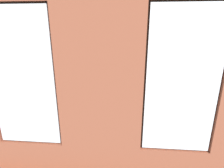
{
  "coord_description": "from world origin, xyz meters",
  "views": [
    {
      "loc": [
        -0.4,
        5.28,
        2.43
      ],
      "look_at": [
        0.01,
        0.4,
        0.92
      ],
      "focal_mm": 28.0,
      "sensor_mm": 36.0,
      "label": 1
    }
  ],
  "objects_px": {
    "coffee_table": "(112,98)",
    "tv_flatscreen": "(21,83)",
    "couch_left": "(196,107)",
    "table_plant_small": "(115,94)",
    "potted_plant_mid_room_small": "(127,92)",
    "cup_ceramic": "(112,95)",
    "potted_plant_near_tv": "(17,102)",
    "candle_jar": "(107,93)",
    "remote_black": "(123,95)",
    "couch_by_window": "(115,136)",
    "remote_gray": "(99,97)",
    "media_console": "(24,102)",
    "potted_plant_by_left_couch": "(171,89)"
  },
  "relations": [
    {
      "from": "coffee_table",
      "to": "potted_plant_mid_room_small",
      "type": "xyz_separation_m",
      "value": [
        -0.49,
        -0.72,
        -0.05
      ]
    },
    {
      "from": "media_console",
      "to": "potted_plant_near_tv",
      "type": "height_order",
      "value": "potted_plant_near_tv"
    },
    {
      "from": "cup_ceramic",
      "to": "potted_plant_near_tv",
      "type": "bearing_deg",
      "value": 34.61
    },
    {
      "from": "couch_by_window",
      "to": "remote_gray",
      "type": "distance_m",
      "value": 2.03
    },
    {
      "from": "cup_ceramic",
      "to": "couch_by_window",
      "type": "bearing_deg",
      "value": 96.63
    },
    {
      "from": "coffee_table",
      "to": "tv_flatscreen",
      "type": "xyz_separation_m",
      "value": [
        2.72,
        0.41,
        0.56
      ]
    },
    {
      "from": "coffee_table",
      "to": "potted_plant_by_left_couch",
      "type": "distance_m",
      "value": 2.26
    },
    {
      "from": "remote_gray",
      "to": "potted_plant_near_tv",
      "type": "relative_size",
      "value": 0.13
    },
    {
      "from": "couch_by_window",
      "to": "candle_jar",
      "type": "height_order",
      "value": "couch_by_window"
    },
    {
      "from": "table_plant_small",
      "to": "remote_black",
      "type": "distance_m",
      "value": 0.39
    },
    {
      "from": "couch_left",
      "to": "table_plant_small",
      "type": "distance_m",
      "value": 2.38
    },
    {
      "from": "cup_ceramic",
      "to": "potted_plant_by_left_couch",
      "type": "bearing_deg",
      "value": -155.51
    },
    {
      "from": "candle_jar",
      "to": "couch_by_window",
      "type": "bearing_deg",
      "value": 100.55
    },
    {
      "from": "tv_flatscreen",
      "to": "potted_plant_near_tv",
      "type": "relative_size",
      "value": 0.81
    },
    {
      "from": "coffee_table",
      "to": "table_plant_small",
      "type": "relative_size",
      "value": 6.09
    },
    {
      "from": "cup_ceramic",
      "to": "potted_plant_near_tv",
      "type": "height_order",
      "value": "potted_plant_near_tv"
    },
    {
      "from": "cup_ceramic",
      "to": "media_console",
      "type": "xyz_separation_m",
      "value": [
        2.72,
        0.42,
        -0.17
      ]
    },
    {
      "from": "potted_plant_near_tv",
      "to": "potted_plant_mid_room_small",
      "type": "height_order",
      "value": "potted_plant_near_tv"
    },
    {
      "from": "table_plant_small",
      "to": "potted_plant_mid_room_small",
      "type": "height_order",
      "value": "table_plant_small"
    },
    {
      "from": "couch_by_window",
      "to": "potted_plant_near_tv",
      "type": "bearing_deg",
      "value": -12.78
    },
    {
      "from": "table_plant_small",
      "to": "remote_gray",
      "type": "height_order",
      "value": "table_plant_small"
    },
    {
      "from": "candle_jar",
      "to": "remote_black",
      "type": "xyz_separation_m",
      "value": [
        -0.52,
        -0.04,
        -0.05
      ]
    },
    {
      "from": "media_console",
      "to": "table_plant_small",
      "type": "bearing_deg",
      "value": -174.13
    },
    {
      "from": "remote_gray",
      "to": "couch_by_window",
      "type": "bearing_deg",
      "value": 123.57
    },
    {
      "from": "coffee_table",
      "to": "remote_gray",
      "type": "height_order",
      "value": "remote_gray"
    },
    {
      "from": "couch_left",
      "to": "potted_plant_mid_room_small",
      "type": "height_order",
      "value": "couch_left"
    },
    {
      "from": "potted_plant_mid_room_small",
      "to": "cup_ceramic",
      "type": "bearing_deg",
      "value": 55.43
    },
    {
      "from": "couch_by_window",
      "to": "remote_black",
      "type": "bearing_deg",
      "value": -93.15
    },
    {
      "from": "couch_by_window",
      "to": "cup_ceramic",
      "type": "xyz_separation_m",
      "value": [
        0.24,
        -2.06,
        0.12
      ]
    },
    {
      "from": "remote_black",
      "to": "potted_plant_near_tv",
      "type": "bearing_deg",
      "value": -161.2
    },
    {
      "from": "couch_left",
      "to": "tv_flatscreen",
      "type": "bearing_deg",
      "value": -87.39
    },
    {
      "from": "couch_by_window",
      "to": "media_console",
      "type": "xyz_separation_m",
      "value": [
        2.96,
        -1.64,
        -0.05
      ]
    },
    {
      "from": "table_plant_small",
      "to": "remote_gray",
      "type": "relative_size",
      "value": 1.27
    },
    {
      "from": "couch_left",
      "to": "coffee_table",
      "type": "relative_size",
      "value": 1.41
    },
    {
      "from": "couch_left",
      "to": "remote_gray",
      "type": "xyz_separation_m",
      "value": [
        2.85,
        -0.29,
        0.09
      ]
    },
    {
      "from": "candle_jar",
      "to": "potted_plant_mid_room_small",
      "type": "height_order",
      "value": "candle_jar"
    },
    {
      "from": "media_console",
      "to": "potted_plant_by_left_couch",
      "type": "bearing_deg",
      "value": -164.17
    },
    {
      "from": "table_plant_small",
      "to": "potted_plant_near_tv",
      "type": "bearing_deg",
      "value": 31.16
    },
    {
      "from": "couch_left",
      "to": "coffee_table",
      "type": "height_order",
      "value": "couch_left"
    },
    {
      "from": "remote_black",
      "to": "tv_flatscreen",
      "type": "relative_size",
      "value": 0.17
    },
    {
      "from": "tv_flatscreen",
      "to": "potted_plant_mid_room_small",
      "type": "distance_m",
      "value": 3.46
    },
    {
      "from": "potted_plant_by_left_couch",
      "to": "potted_plant_near_tv",
      "type": "relative_size",
      "value": 0.46
    },
    {
      "from": "couch_left",
      "to": "tv_flatscreen",
      "type": "height_order",
      "value": "tv_flatscreen"
    },
    {
      "from": "potted_plant_by_left_couch",
      "to": "media_console",
      "type": "bearing_deg",
      "value": 15.83
    },
    {
      "from": "potted_plant_near_tv",
      "to": "potted_plant_mid_room_small",
      "type": "distance_m",
      "value": 3.51
    },
    {
      "from": "coffee_table",
      "to": "media_console",
      "type": "bearing_deg",
      "value": 8.72
    },
    {
      "from": "couch_by_window",
      "to": "table_plant_small",
      "type": "bearing_deg",
      "value": -85.83
    },
    {
      "from": "cup_ceramic",
      "to": "potted_plant_mid_room_small",
      "type": "height_order",
      "value": "cup_ceramic"
    },
    {
      "from": "table_plant_small",
      "to": "remote_gray",
      "type": "xyz_separation_m",
      "value": [
        0.49,
        0.0,
        -0.1
      ]
    },
    {
      "from": "candle_jar",
      "to": "tv_flatscreen",
      "type": "relative_size",
      "value": 0.11
    }
  ]
}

